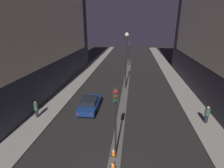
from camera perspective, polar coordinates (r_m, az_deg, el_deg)
median_strip at (r=26.48m, az=4.64°, el=0.14°), size 0.82×35.98×0.12m
traffic_light_near at (r=10.88m, az=1.23°, el=-8.08°), size 0.32×0.42×4.97m
traffic_light_mid at (r=36.83m, az=5.68°, el=11.48°), size 0.32×0.42×4.97m
street_lamp at (r=23.05m, az=4.73°, el=10.69°), size 0.53×0.53×7.49m
traffic_cone_near at (r=12.00m, az=0.30°, el=-24.95°), size 0.39×0.39×0.53m
traffic_cone_far at (r=12.85m, az=0.54°, el=-21.14°), size 0.41×0.41×0.60m
car_left_lane at (r=18.60m, az=-7.24°, el=-6.37°), size 1.81×4.32×1.43m
pedestrian_on_left_sidewalk at (r=18.32m, az=-23.51°, el=-7.45°), size 0.36×0.36×1.65m
pedestrian_on_right_sidewalk at (r=18.11m, az=28.60°, el=-8.67°), size 0.42×0.42×1.63m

